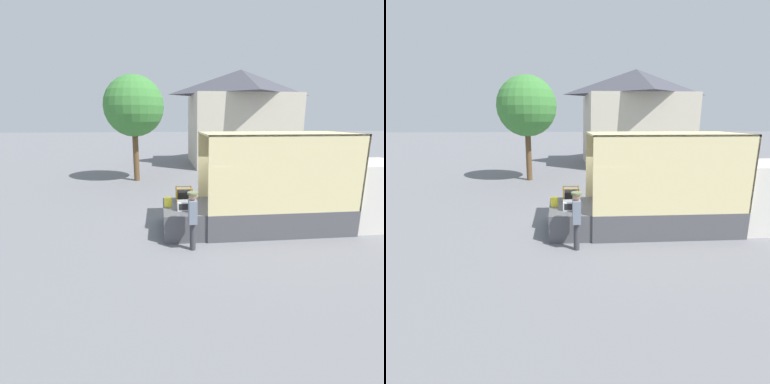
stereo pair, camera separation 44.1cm
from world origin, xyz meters
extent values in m
plane|color=slate|center=(0.00, 0.00, 0.00)|extent=(160.00, 160.00, 0.00)
cube|color=silver|center=(6.30, 0.00, 1.19)|extent=(2.27, 2.29, 2.38)
cube|color=#4C4C51|center=(2.58, 0.00, 0.46)|extent=(5.16, 2.49, 0.91)
cube|color=beige|center=(2.58, 1.21, 2.17)|extent=(5.16, 0.06, 2.53)
cube|color=beige|center=(2.58, -1.21, 2.17)|extent=(5.16, 0.06, 2.53)
cube|color=beige|center=(5.13, 0.00, 2.17)|extent=(0.06, 2.49, 2.53)
cube|color=beige|center=(2.58, 0.00, 3.41)|extent=(5.16, 2.49, 0.06)
cylinder|color=#3370B2|center=(2.45, -0.64, 1.09)|extent=(0.28, 0.28, 0.36)
cube|color=olive|center=(2.12, 0.68, 1.09)|extent=(0.44, 0.32, 0.35)
cube|color=#4C4C51|center=(-0.69, 0.00, 0.46)|extent=(1.39, 2.36, 0.91)
cube|color=white|center=(-0.64, -0.44, 1.07)|extent=(0.55, 0.38, 0.31)
cube|color=black|center=(-0.70, -0.63, 1.07)|extent=(0.35, 0.01, 0.21)
cube|color=black|center=(-0.61, 0.58, 1.11)|extent=(0.48, 0.43, 0.39)
cylinder|color=slate|center=(-0.42, 0.58, 1.13)|extent=(0.18, 0.24, 0.24)
cylinder|color=orange|center=(-0.89, 0.33, 1.18)|extent=(0.04, 0.04, 0.54)
cylinder|color=orange|center=(-0.33, 0.33, 1.18)|extent=(0.04, 0.04, 0.54)
cylinder|color=orange|center=(-0.89, 0.83, 1.18)|extent=(0.04, 0.04, 0.54)
cylinder|color=orange|center=(-0.33, 0.83, 1.18)|extent=(0.04, 0.04, 0.54)
cylinder|color=orange|center=(-0.61, 0.33, 1.44)|extent=(0.56, 0.04, 0.04)
cylinder|color=orange|center=(-0.61, 0.83, 1.44)|extent=(0.56, 0.04, 0.04)
cylinder|color=yellow|center=(-1.21, 0.01, 1.07)|extent=(0.27, 0.27, 0.32)
cylinder|color=#38383D|center=(-0.53, -1.65, 0.44)|extent=(0.18, 0.18, 0.88)
cube|color=slate|center=(-0.53, -1.65, 1.22)|extent=(0.24, 0.44, 0.69)
sphere|color=tan|center=(-0.53, -1.65, 1.69)|extent=(0.24, 0.24, 0.24)
cylinder|color=#606B47|center=(-0.53, -1.65, 1.78)|extent=(0.33, 0.33, 0.06)
cube|color=beige|center=(5.48, 15.93, 2.91)|extent=(8.27, 7.15, 5.83)
pyramid|color=#42424C|center=(5.48, 15.93, 6.85)|extent=(8.68, 7.51, 2.04)
cylinder|color=brown|center=(-2.97, 9.20, 1.49)|extent=(0.36, 0.36, 2.98)
sphere|color=#3D7F38|center=(-2.97, 9.20, 4.64)|extent=(3.69, 3.69, 3.69)
camera|label=1|loc=(-1.46, -10.09, 3.92)|focal=28.00mm
camera|label=2|loc=(-1.02, -10.13, 3.92)|focal=28.00mm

